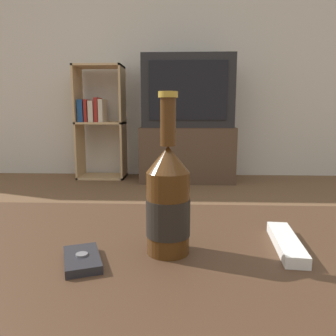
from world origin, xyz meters
TOP-DOWN VIEW (x-y plane):
  - back_wall at (0.00, 3.02)m, footprint 8.00×0.05m
  - coffee_table at (0.00, 0.00)m, footprint 1.22×0.82m
  - tv_stand at (0.11, 2.72)m, footprint 0.89×0.46m
  - television at (0.11, 2.72)m, footprint 0.83×0.48m
  - bookshelf at (-0.77, 2.81)m, footprint 0.46×0.30m
  - beer_bottle at (0.03, 0.11)m, footprint 0.08×0.08m
  - cell_phone at (-0.11, 0.06)m, footprint 0.09×0.11m
  - remote_control at (0.25, 0.13)m, footprint 0.05×0.17m

SIDE VIEW (x-z plane):
  - tv_stand at x=0.11m, z-range 0.00..0.52m
  - coffee_table at x=0.00m, z-range 0.16..0.57m
  - cell_phone at x=-0.11m, z-range 0.41..0.43m
  - remote_control at x=0.25m, z-range 0.42..0.44m
  - beer_bottle at x=0.03m, z-range 0.37..0.65m
  - bookshelf at x=-0.77m, z-range 0.04..1.14m
  - television at x=0.11m, z-range 0.52..1.17m
  - back_wall at x=0.00m, z-range 0.00..2.60m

